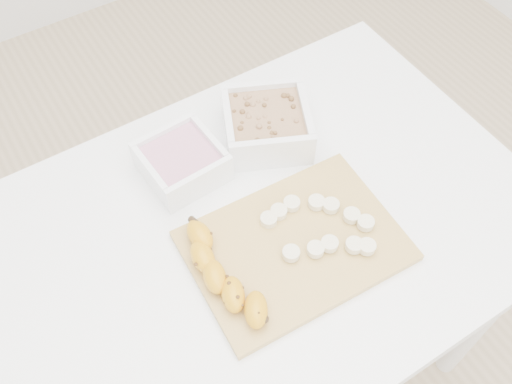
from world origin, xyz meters
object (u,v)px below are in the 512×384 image
cutting_board (295,246)px  banana (225,276)px  bowl_granola (267,124)px  bowl_yogurt (182,161)px  table (264,249)px

cutting_board → banana: 0.14m
cutting_board → banana: size_ratio=1.65×
bowl_granola → banana: (-0.23, -0.24, -0.01)m
bowl_yogurt → bowl_granola: bowl_granola is taller
table → bowl_granola: 0.24m
table → bowl_granola: bowl_granola is taller
bowl_granola → table: bearing=-123.5°
table → cutting_board: cutting_board is taller
cutting_board → banana: banana is taller
table → bowl_yogurt: (-0.07, 0.18, 0.13)m
bowl_granola → cutting_board: bearing=-111.7°
cutting_board → bowl_yogurt: bearing=109.1°
table → banana: banana is taller
table → banana: (-0.12, -0.07, 0.13)m
bowl_yogurt → cutting_board: bowl_yogurt is taller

